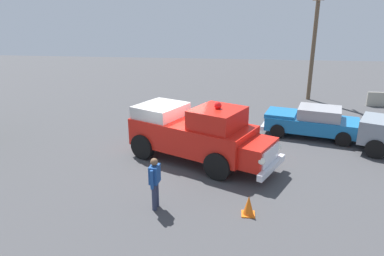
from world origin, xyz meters
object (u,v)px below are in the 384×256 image
object	(u,v)px
traffic_cone	(249,206)
spectator_standing	(155,180)
classic_hot_rod	(311,121)
lawn_chair_by_car	(224,115)
vintage_fire_truck	(197,133)
utility_pole	(314,45)
spectator_seated	(164,118)
lawn_chair_near_truck	(163,119)

from	to	relation	value
traffic_cone	spectator_standing	bearing A→B (deg)	178.86
classic_hot_rod	traffic_cone	size ratio (longest dim) A/B	7.39
lawn_chair_by_car	traffic_cone	distance (m)	8.63
classic_hot_rod	vintage_fire_truck	bearing A→B (deg)	-145.10
vintage_fire_truck	utility_pole	bearing A→B (deg)	59.98
classic_hot_rod	spectator_seated	world-z (taller)	classic_hot_rod
vintage_fire_truck	utility_pole	world-z (taller)	utility_pole
lawn_chair_by_car	spectator_seated	xyz separation A→B (m)	(-2.98, -1.24, 0.11)
spectator_standing	lawn_chair_near_truck	bearing A→B (deg)	99.13
spectator_seated	spectator_standing	xyz separation A→B (m)	(1.15, -7.27, 0.27)
spectator_seated	spectator_standing	bearing A→B (deg)	-81.04
classic_hot_rod	traffic_cone	xyz separation A→B (m)	(-3.16, -7.40, -0.44)
spectator_standing	vintage_fire_truck	bearing A→B (deg)	76.72
classic_hot_rod	lawn_chair_near_truck	world-z (taller)	classic_hot_rod
vintage_fire_truck	lawn_chair_by_car	size ratio (longest dim) A/B	6.17
classic_hot_rod	spectator_seated	bearing A→B (deg)	-179.45
vintage_fire_truck	lawn_chair_near_truck	world-z (taller)	vintage_fire_truck
vintage_fire_truck	spectator_seated	bearing A→B (deg)	120.19
lawn_chair_near_truck	spectator_standing	bearing A→B (deg)	-80.87
lawn_chair_near_truck	utility_pole	world-z (taller)	utility_pole
spectator_standing	utility_pole	distance (m)	16.76
spectator_standing	traffic_cone	xyz separation A→B (m)	(2.85, -0.06, -0.66)
spectator_seated	spectator_standing	world-z (taller)	spectator_standing
spectator_seated	traffic_cone	distance (m)	8.36
lawn_chair_near_truck	lawn_chair_by_car	size ratio (longest dim) A/B	1.00
lawn_chair_by_car	traffic_cone	xyz separation A→B (m)	(1.02, -8.57, -0.28)
vintage_fire_truck	lawn_chair_by_car	bearing A→B (deg)	78.77
spectator_standing	utility_pole	xyz separation A→B (m)	(7.29, 14.85, 2.66)
spectator_seated	utility_pole	xyz separation A→B (m)	(8.44, 7.58, 2.93)
utility_pole	traffic_cone	bearing A→B (deg)	-106.60
lawn_chair_by_car	spectator_seated	bearing A→B (deg)	-157.47
utility_pole	traffic_cone	distance (m)	15.90
lawn_chair_near_truck	spectator_seated	size ratio (longest dim) A/B	0.79
vintage_fire_truck	traffic_cone	xyz separation A→B (m)	(1.96, -3.83, -0.89)
utility_pole	traffic_cone	world-z (taller)	utility_pole
spectator_seated	spectator_standing	distance (m)	7.37
classic_hot_rod	lawn_chair_near_truck	bearing A→B (deg)	179.55
vintage_fire_truck	lawn_chair_by_car	xyz separation A→B (m)	(0.94, 4.74, -0.61)
classic_hot_rod	utility_pole	world-z (taller)	utility_pole
lawn_chair_by_car	spectator_seated	world-z (taller)	spectator_seated
lawn_chair_by_car	spectator_standing	bearing A→B (deg)	-102.14
vintage_fire_truck	utility_pole	size ratio (longest dim) A/B	0.90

